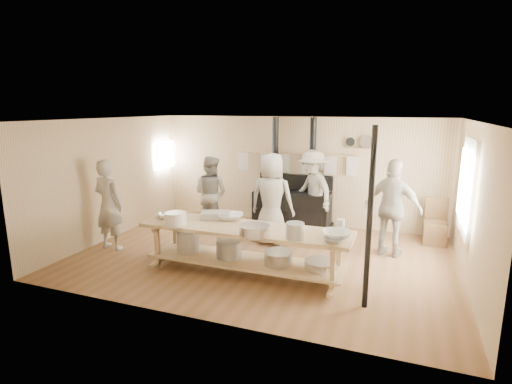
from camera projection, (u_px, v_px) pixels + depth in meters
ground at (262, 256)px, 7.71m from camera, size 7.00×7.00×0.00m
room_shell at (263, 173)px, 7.37m from camera, size 7.00×7.00×7.00m
window_right at (467, 187)px, 6.75m from camera, size 0.09×1.50×1.65m
left_opening at (164, 155)px, 10.39m from camera, size 0.00×0.90×0.90m
stove at (292, 205)px, 9.54m from camera, size 1.90×0.75×2.60m
towel_rail at (296, 161)px, 9.58m from camera, size 3.00×0.04×0.47m
back_wall_shelf at (360, 144)px, 9.02m from camera, size 0.63×0.14×0.32m
prep_table at (244, 245)px, 6.78m from camera, size 3.60×0.90×0.85m
support_post at (370, 220)px, 5.50m from camera, size 0.08×0.08×2.60m
cook_far_left at (109, 205)px, 7.96m from camera, size 0.70×0.48×1.84m
cook_left at (211, 193)px, 9.23m from camera, size 0.90×0.73×1.73m
cook_center at (272, 199)px, 8.27m from camera, size 0.94×0.62×1.91m
cook_right at (393, 208)px, 7.58m from camera, size 1.19×0.77×1.88m
cook_by_window at (312, 191)px, 9.12m from camera, size 1.38×1.32×1.88m
chair at (435, 231)px, 8.37m from camera, size 0.46×0.46×0.97m
bowl_white_a at (231, 217)px, 7.14m from camera, size 0.55×0.55×0.11m
bowl_steel_a at (165, 216)px, 7.22m from camera, size 0.42×0.42×0.09m
bowl_white_b at (337, 234)px, 6.14m from camera, size 0.57×0.57×0.11m
bowl_steel_b at (334, 241)px, 5.86m from camera, size 0.41×0.41×0.09m
roasting_pan at (215, 215)px, 7.24m from camera, size 0.60×0.51×0.11m
mixing_bowl_large at (255, 230)px, 6.29m from camera, size 0.62×0.62×0.16m
bucket_galv at (295, 231)px, 6.06m from camera, size 0.31×0.31×0.26m
deep_bowl_enamel at (176, 219)px, 6.77m from camera, size 0.45×0.45×0.23m
pitcher at (341, 225)px, 6.46m from camera, size 0.13×0.13×0.20m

